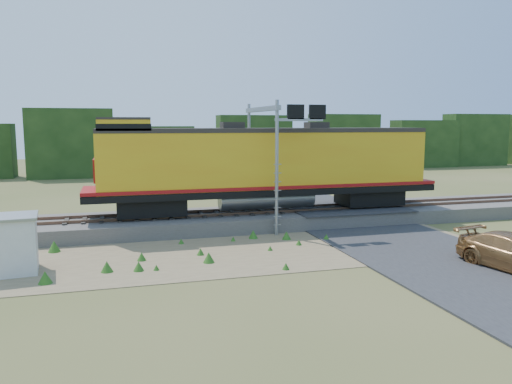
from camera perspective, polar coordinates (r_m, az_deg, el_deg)
name	(u,v)px	position (r m, az deg, el deg)	size (l,w,h in m)	color
ground	(262,252)	(23.20, 0.75, -6.90)	(140.00, 140.00, 0.00)	#475123
ballast	(233,220)	(28.78, -2.65, -3.21)	(70.00, 5.00, 0.80)	slate
rails	(233,212)	(28.69, -2.66, -2.27)	(70.00, 1.54, 0.16)	brown
dirt_shoulder	(218,252)	(23.20, -4.38, -6.88)	(26.00, 8.00, 0.03)	#8C7754
road	(389,238)	(26.61, 14.94, -5.06)	(7.00, 66.00, 0.86)	#38383A
tree_line_north	(171,148)	(59.93, -9.66, 4.97)	(130.00, 3.00, 6.50)	black
weed_clumps	(187,257)	(22.59, -7.94, -7.38)	(15.00, 6.20, 0.56)	#2E621C
locomotive	(262,165)	(28.79, 0.68, 3.15)	(20.40, 3.11, 5.26)	black
shed	(12,244)	(22.00, -26.09, -5.36)	(2.16, 2.16, 2.33)	silver
signal_gantry	(271,134)	(28.16, 1.76, 6.67)	(2.82, 6.20, 7.12)	gray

